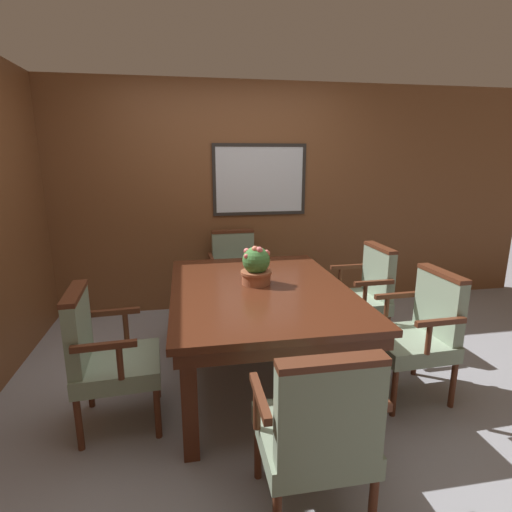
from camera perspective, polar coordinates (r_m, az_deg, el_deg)
ground_plane at (r=3.17m, az=0.42°, el=-17.86°), size 14.00×14.00×0.00m
wall_back at (r=4.42m, az=-3.64°, el=8.15°), size 7.20×0.08×2.45m
dining_table at (r=3.00m, az=0.51°, el=-6.05°), size 1.29×1.79×0.74m
chair_right_near at (r=3.08m, az=22.29°, el=-9.71°), size 0.53×0.56×0.91m
chair_head_far at (r=4.26m, az=-3.02°, el=-2.17°), size 0.56×0.53×0.91m
chair_right_far at (r=3.74m, az=15.03°, el=-4.98°), size 0.52×0.56×0.91m
chair_left_near at (r=2.71m, az=-20.78°, el=-12.88°), size 0.54×0.57×0.91m
chair_head_near at (r=1.96m, az=8.79°, el=-23.27°), size 0.55×0.51×0.91m
potted_plant at (r=3.00m, az=0.03°, el=-1.46°), size 0.24×0.24×0.30m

